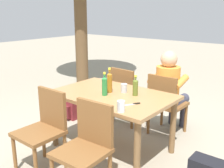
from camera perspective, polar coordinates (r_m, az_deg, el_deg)
ground_plane at (r=3.48m, az=0.00°, el=-13.57°), size 24.00×24.00×0.00m
dining_table at (r=3.22m, az=0.00°, el=-3.67°), size 1.42×0.93×0.73m
chair_far_right at (r=3.71m, az=11.35°, el=-3.70°), size 0.44×0.44×0.87m
chair_near_right at (r=2.56m, az=-5.41°, el=-12.55°), size 0.46×0.46×0.87m
chair_near_left at (r=3.00m, az=-14.25°, el=-8.63°), size 0.44×0.44×0.87m
chair_far_left at (r=4.03m, az=3.24°, el=-1.87°), size 0.47×0.47×0.87m
person_in_white_shirt at (r=3.75m, az=12.27°, el=-0.85°), size 0.47×0.62×1.18m
bottle_olive at (r=3.11m, az=5.01°, el=-0.60°), size 0.06×0.06×0.24m
bottle_amber at (r=3.21m, az=-0.53°, el=0.48°), size 0.06×0.06×0.30m
bottle_green at (r=3.10m, az=-1.61°, el=-0.31°), size 0.06×0.06×0.28m
cup_steel at (r=3.23m, az=2.58°, el=-0.86°), size 0.08×0.08×0.11m
cup_glass at (r=2.61m, az=1.93°, el=-4.81°), size 0.08×0.08×0.11m
table_knife at (r=2.83m, az=4.17°, el=-4.35°), size 0.14×0.22×0.01m
backpack_by_near_side at (r=4.35m, az=-9.14°, el=-4.53°), size 0.29×0.21×0.45m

